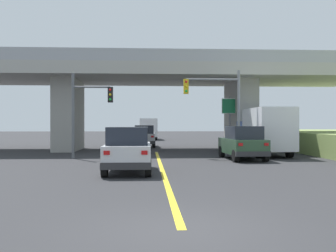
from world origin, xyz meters
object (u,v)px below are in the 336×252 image
(suv_lead, at_px, (128,150))
(traffic_signal_farside, at_px, (87,106))
(traffic_signal_nearside, at_px, (220,101))
(box_truck, at_px, (265,131))
(sedan_oncoming, at_px, (144,136))
(highway_sign, at_px, (230,112))
(semi_truck_distant, at_px, (149,128))
(suv_crossing, at_px, (243,143))

(suv_lead, xyz_separation_m, traffic_signal_farside, (-2.92, 7.12, 2.26))
(suv_lead, bearing_deg, traffic_signal_nearside, 54.55)
(box_truck, height_order, sedan_oncoming, box_truck)
(box_truck, relative_size, highway_sign, 1.56)
(box_truck, bearing_deg, traffic_signal_farside, -171.97)
(sedan_oncoming, distance_m, traffic_signal_nearside, 12.62)
(sedan_oncoming, bearing_deg, suv_lead, -91.75)
(highway_sign, distance_m, semi_truck_distant, 23.73)
(suv_crossing, relative_size, highway_sign, 1.04)
(box_truck, height_order, traffic_signal_farside, traffic_signal_farside)
(suv_crossing, height_order, traffic_signal_nearside, traffic_signal_nearside)
(suv_crossing, height_order, semi_truck_distant, semi_truck_distant)
(suv_crossing, height_order, highway_sign, highway_sign)
(highway_sign, xyz_separation_m, semi_truck_distant, (-6.36, 22.80, -1.58))
(box_truck, relative_size, sedan_oncoming, 1.48)
(highway_sign, height_order, semi_truck_distant, highway_sign)
(sedan_oncoming, distance_m, highway_sign, 9.31)
(sedan_oncoming, distance_m, semi_truck_distant, 16.84)
(suv_lead, relative_size, suv_crossing, 0.97)
(suv_lead, bearing_deg, traffic_signal_farside, 112.28)
(suv_crossing, xyz_separation_m, traffic_signal_farside, (-9.51, 1.33, 2.26))
(box_truck, distance_m, sedan_oncoming, 13.29)
(sedan_oncoming, relative_size, semi_truck_distant, 0.64)
(box_truck, height_order, traffic_signal_nearside, traffic_signal_nearside)
(suv_crossing, bearing_deg, traffic_signal_farside, 169.57)
(suv_lead, height_order, traffic_signal_farside, traffic_signal_farside)
(box_truck, distance_m, semi_truck_distant, 28.28)
(traffic_signal_nearside, relative_size, semi_truck_distant, 0.80)
(box_truck, relative_size, traffic_signal_nearside, 1.19)
(suv_lead, relative_size, traffic_signal_nearside, 0.77)
(suv_crossing, bearing_deg, sedan_oncoming, 111.78)
(highway_sign, bearing_deg, sedan_oncoming, 138.73)
(suv_lead, height_order, box_truck, box_truck)
(suv_lead, bearing_deg, suv_crossing, 41.29)
(suv_lead, bearing_deg, box_truck, 44.66)
(suv_lead, distance_m, traffic_signal_nearside, 10.02)
(suv_lead, xyz_separation_m, suv_crossing, (6.59, 5.79, -0.00))
(traffic_signal_nearside, bearing_deg, suv_lead, -125.45)
(suv_crossing, xyz_separation_m, sedan_oncoming, (-6.00, 13.35, 0.00))
(suv_lead, relative_size, semi_truck_distant, 0.62)
(suv_crossing, bearing_deg, box_truck, 50.07)
(box_truck, bearing_deg, suv_crossing, -127.49)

